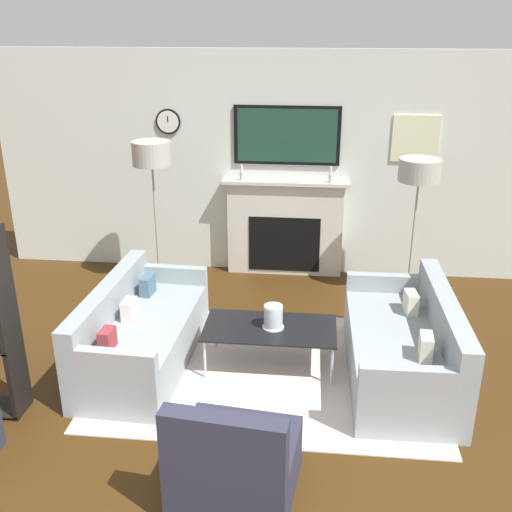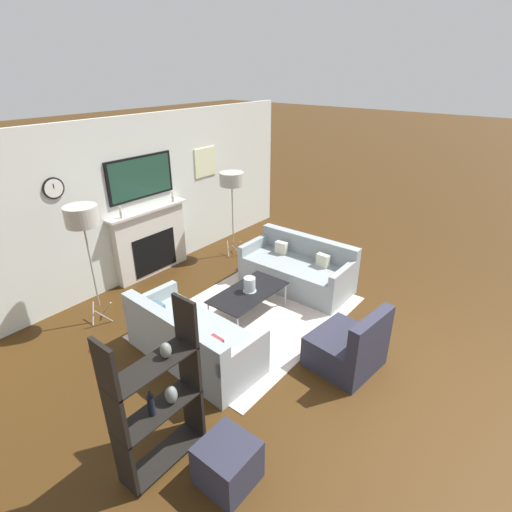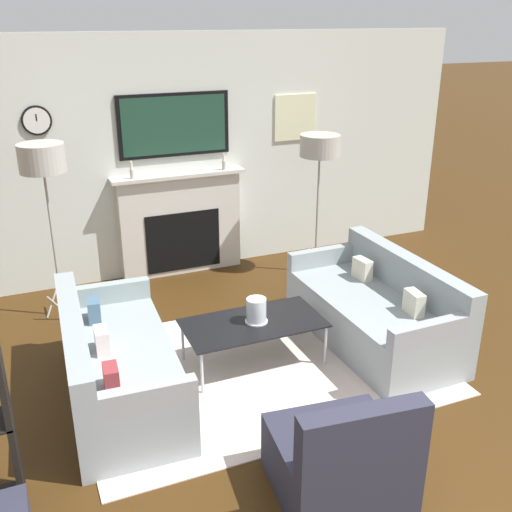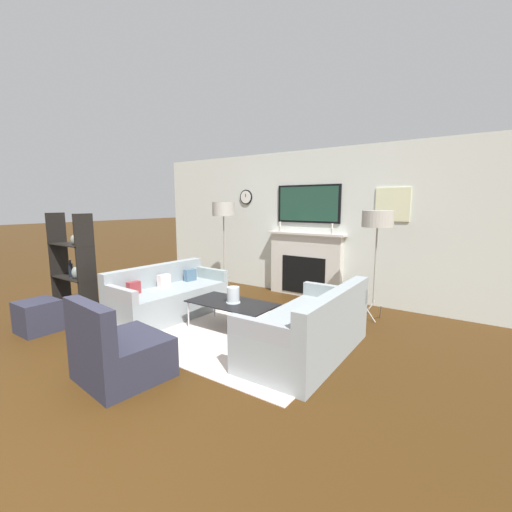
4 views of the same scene
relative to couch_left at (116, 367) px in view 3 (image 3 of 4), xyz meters
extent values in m
cube|color=silver|center=(1.20, 2.40, 1.06)|extent=(7.16, 0.07, 2.70)
cube|color=beige|center=(1.20, 2.29, 0.29)|extent=(1.41, 0.16, 1.16)
cube|color=black|center=(1.20, 2.20, 0.12)|extent=(0.88, 0.01, 0.70)
cube|color=beige|center=(1.20, 2.27, 0.89)|extent=(1.53, 0.22, 0.04)
cylinder|color=#B2AD9E|center=(0.67, 2.24, 0.96)|extent=(0.04, 0.04, 0.10)
cylinder|color=white|center=(0.67, 2.24, 1.06)|extent=(0.03, 0.03, 0.09)
cylinder|color=#B2AD9E|center=(1.73, 2.24, 0.96)|extent=(0.04, 0.04, 0.10)
cylinder|color=white|center=(1.73, 2.24, 1.06)|extent=(0.03, 0.03, 0.09)
cube|color=black|center=(1.20, 2.35, 1.44)|extent=(1.26, 0.04, 0.69)
cube|color=#1E4233|center=(1.20, 2.33, 1.44)|extent=(1.17, 0.01, 0.62)
cylinder|color=black|center=(-0.22, 2.35, 1.58)|extent=(0.30, 0.02, 0.30)
cylinder|color=silver|center=(-0.22, 2.34, 1.58)|extent=(0.26, 0.00, 0.26)
cube|color=black|center=(-0.22, 2.33, 1.61)|extent=(0.01, 0.00, 0.07)
cube|color=beige|center=(2.69, 2.36, 1.43)|extent=(0.54, 0.02, 0.54)
cube|color=beige|center=(1.20, 0.00, -0.28)|extent=(3.02, 2.18, 0.01)
cube|color=#8F999D|center=(0.04, 0.00, -0.06)|extent=(0.88, 1.83, 0.45)
cube|color=#8F999D|center=(-0.28, 0.01, 0.33)|extent=(0.24, 1.80, 0.32)
cube|color=#8D9D9C|center=(0.08, 0.85, 0.26)|extent=(0.81, 0.14, 0.18)
cube|color=#949698|center=(0.00, -0.85, 0.26)|extent=(0.81, 0.14, 0.18)
cube|color=#47657C|center=(-0.06, 0.54, 0.26)|extent=(0.12, 0.20, 0.19)
cube|color=beige|center=(-0.08, 0.00, 0.26)|extent=(0.11, 0.20, 0.19)
cube|color=maroon|center=(-0.11, -0.53, 0.25)|extent=(0.11, 0.18, 0.18)
cube|color=#8F999D|center=(2.36, 0.00, -0.06)|extent=(0.90, 1.83, 0.46)
cube|color=#8F999D|center=(2.72, 0.00, 0.34)|extent=(0.19, 1.82, 0.34)
cube|color=#8F949A|center=(2.38, -0.86, 0.26)|extent=(0.87, 0.11, 0.18)
cube|color=#909A9C|center=(2.35, 0.86, 0.26)|extent=(0.87, 0.11, 0.18)
cube|color=beige|center=(2.50, -0.40, 0.27)|extent=(0.12, 0.21, 0.21)
cube|color=beige|center=(2.49, 0.40, 0.27)|extent=(0.12, 0.22, 0.21)
cube|color=#292A39|center=(1.11, -1.54, -0.09)|extent=(0.86, 0.84, 0.41)
cube|color=#292A39|center=(1.08, -1.85, 0.34)|extent=(0.79, 0.23, 0.44)
cube|color=black|center=(1.21, 0.08, 0.11)|extent=(1.20, 0.63, 0.02)
cylinder|color=#B7B7BC|center=(0.64, -0.20, -0.10)|extent=(0.02, 0.02, 0.39)
cylinder|color=#B7B7BC|center=(1.77, -0.20, -0.10)|extent=(0.02, 0.02, 0.39)
cylinder|color=#B7B7BC|center=(0.64, 0.35, -0.10)|extent=(0.02, 0.02, 0.39)
cylinder|color=#B7B7BC|center=(1.77, 0.35, -0.10)|extent=(0.02, 0.02, 0.39)
cylinder|color=silver|center=(1.23, 0.07, 0.22)|extent=(0.17, 0.17, 0.22)
cylinder|color=silver|center=(1.23, 0.07, 0.17)|extent=(0.09, 0.09, 0.12)
cylinder|color=silver|center=(1.23, 0.07, 0.12)|extent=(0.20, 0.20, 0.01)
cylinder|color=#9E998E|center=(-0.15, 1.69, -0.15)|extent=(0.09, 0.23, 0.28)
cylinder|color=#9E998E|center=(-0.34, 1.73, -0.15)|extent=(0.17, 0.19, 0.28)
cylinder|color=#9E998E|center=(-0.28, 1.55, -0.15)|extent=(0.23, 0.07, 0.28)
cylinder|color=#9E998E|center=(-0.25, 1.66, 0.59)|extent=(0.02, 0.02, 1.23)
cylinder|color=#B2ADA3|center=(-0.25, 1.66, 1.34)|extent=(0.43, 0.43, 0.27)
cylinder|color=#9E998E|center=(2.76, 1.69, -0.16)|extent=(0.09, 0.23, 0.26)
cylinder|color=#9E998E|center=(2.58, 1.73, -0.16)|extent=(0.17, 0.19, 0.26)
cylinder|color=#9E998E|center=(2.63, 1.55, -0.16)|extent=(0.23, 0.07, 0.26)
cylinder|color=#9E998E|center=(2.66, 1.66, 0.53)|extent=(0.02, 0.02, 1.14)
cylinder|color=#B2ADA3|center=(2.66, 1.66, 1.23)|extent=(0.45, 0.45, 0.24)
cube|color=black|center=(-0.76, -0.84, 0.51)|extent=(0.04, 0.28, 1.59)
camera|label=1|loc=(1.58, -4.72, 2.74)|focal=42.00mm
camera|label=2|loc=(-2.65, -3.14, 3.11)|focal=28.00mm
camera|label=3|loc=(-0.53, -4.13, 2.57)|focal=42.00mm
camera|label=4|loc=(4.04, -3.44, 1.45)|focal=24.00mm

